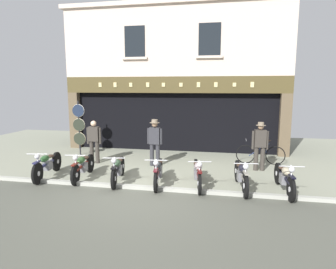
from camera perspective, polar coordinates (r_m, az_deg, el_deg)
ground at (r=7.68m, az=-7.47°, el=-13.20°), size 21.82×22.00×0.18m
shop_facade at (r=14.93m, az=2.21°, el=4.78°), size 10.12×4.42×6.44m
motorcycle_far_left at (r=10.28m, az=-22.10°, el=-5.29°), size 0.64×2.08×0.92m
motorcycle_left at (r=9.78m, az=-15.97°, el=-5.75°), size 0.62×1.97×0.91m
motorcycle_center_left at (r=9.19m, az=-9.56°, el=-6.47°), size 0.63×1.94×0.90m
motorcycle_center at (r=8.87m, az=-1.89°, el=-6.95°), size 0.62×1.98×0.90m
motorcycle_center_right at (r=8.75m, az=5.69°, el=-7.19°), size 0.63×2.03×0.90m
motorcycle_right at (r=8.69m, az=13.84°, el=-7.45°), size 0.62×2.05×0.92m
motorcycle_far_right at (r=8.81m, az=21.37°, el=-7.65°), size 0.62×2.04×0.91m
salesman_left at (r=11.54m, az=-13.95°, el=-0.99°), size 0.56×0.26×1.62m
shopkeeper_center at (r=10.81m, az=-2.55°, el=-1.08°), size 0.56×0.36×1.70m
salesman_right at (r=10.67m, az=17.18°, el=-1.77°), size 0.56×0.32×1.68m
tyre_sign_pole at (r=12.99m, az=-16.66°, el=1.71°), size 0.54×0.06×2.29m
advert_board_near at (r=13.15m, az=10.72°, el=4.27°), size 0.64×0.03×1.11m
advert_board_far at (r=13.17m, az=14.90°, el=4.22°), size 0.71×0.03×1.11m
leaning_bicycle at (r=11.71m, az=17.29°, el=-3.57°), size 1.79×0.50×0.95m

